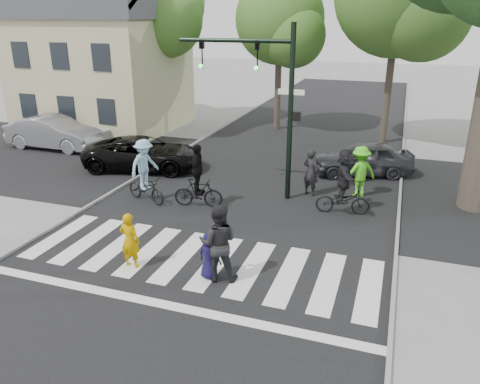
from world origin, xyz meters
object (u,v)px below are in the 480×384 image
object	(u,v)px
pedestrian_adult	(218,243)
car_grey	(363,159)
pedestrian_child	(209,256)
pedestrian_woman	(130,240)
cyclist_left	(145,175)
cyclist_mid	(198,182)
car_suv	(144,154)
car_silver	(54,133)
traffic_signal	(267,88)
cyclist_right	(344,185)

from	to	relation	value
pedestrian_adult	car_grey	size ratio (longest dim) A/B	0.50
pedestrian_adult	pedestrian_child	bearing A→B (deg)	-8.73
pedestrian_woman	pedestrian_adult	world-z (taller)	pedestrian_adult
cyclist_left	cyclist_mid	bearing A→B (deg)	4.49
pedestrian_child	cyclist_mid	distance (m)	4.73
pedestrian_child	car_suv	world-z (taller)	car_suv
pedestrian_adult	pedestrian_woman	bearing A→B (deg)	-9.68
car_grey	pedestrian_adult	bearing A→B (deg)	-32.88
pedestrian_woman	car_silver	size ratio (longest dim) A/B	0.31
traffic_signal	cyclist_right	size ratio (longest dim) A/B	2.69
pedestrian_adult	cyclist_right	bearing A→B (deg)	-128.45
cyclist_left	car_suv	bearing A→B (deg)	121.03
cyclist_left	pedestrian_child	bearing A→B (deg)	-44.68
pedestrian_adult	cyclist_mid	xyz separation A→B (m)	(-2.40, 4.18, -0.09)
pedestrian_adult	cyclist_mid	world-z (taller)	cyclist_mid
pedestrian_child	pedestrian_adult	world-z (taller)	pedestrian_adult
cyclist_left	car_grey	size ratio (longest dim) A/B	0.56
cyclist_right	car_grey	distance (m)	4.39
cyclist_left	pedestrian_woman	bearing A→B (deg)	-65.18
cyclist_mid	car_silver	xyz separation A→B (m)	(-9.76, 4.62, -0.11)
pedestrian_child	car_grey	world-z (taller)	car_grey
pedestrian_adult	cyclist_left	xyz separation A→B (m)	(-4.33, 4.03, -0.02)
pedestrian_woman	pedestrian_adult	xyz separation A→B (m)	(2.39, 0.18, 0.24)
pedestrian_adult	cyclist_left	world-z (taller)	cyclist_left
traffic_signal	cyclist_left	size ratio (longest dim) A/B	2.67
cyclist_mid	cyclist_right	distance (m)	4.87
car_grey	traffic_signal	bearing A→B (deg)	-58.28
car_silver	car_grey	world-z (taller)	car_silver
pedestrian_adult	cyclist_right	distance (m)	5.71
cyclist_right	car_suv	distance (m)	8.90
cyclist_right	car_grey	world-z (taller)	cyclist_right
pedestrian_adult	car_grey	world-z (taller)	pedestrian_adult
pedestrian_woman	car_grey	bearing A→B (deg)	-116.86
traffic_signal	pedestrian_woman	xyz separation A→B (m)	(-1.86, -6.10, -3.14)
traffic_signal	car_suv	world-z (taller)	traffic_signal
car_silver	cyclist_left	bearing A→B (deg)	-121.17
cyclist_left	cyclist_mid	distance (m)	1.94
cyclist_left	car_grey	xyz separation A→B (m)	(6.92, 5.54, -0.30)
pedestrian_woman	cyclist_left	xyz separation A→B (m)	(-1.95, 4.21, 0.22)
traffic_signal	cyclist_right	world-z (taller)	traffic_signal
cyclist_mid	car_grey	size ratio (longest dim) A/B	0.55
pedestrian_adult	car_suv	world-z (taller)	pedestrian_adult
pedestrian_woman	car_grey	xyz separation A→B (m)	(4.97, 9.75, -0.08)
cyclist_mid	car_grey	bearing A→B (deg)	47.20
car_silver	pedestrian_adult	bearing A→B (deg)	-125.70
pedestrian_child	car_silver	world-z (taller)	car_silver
pedestrian_woman	pedestrian_child	world-z (taller)	pedestrian_woman
pedestrian_child	cyclist_right	bearing A→B (deg)	-107.96
traffic_signal	car_silver	size ratio (longest dim) A/B	1.25
pedestrian_adult	cyclist_mid	size ratio (longest dim) A/B	0.91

